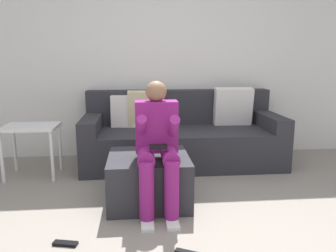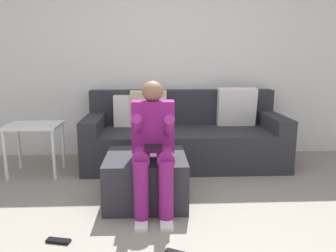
{
  "view_description": "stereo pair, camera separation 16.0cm",
  "coord_description": "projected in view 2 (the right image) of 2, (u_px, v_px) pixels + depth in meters",
  "views": [
    {
      "loc": [
        -0.37,
        -2.1,
        1.29
      ],
      "look_at": [
        -0.05,
        1.33,
        0.59
      ],
      "focal_mm": 36.02,
      "sensor_mm": 36.0,
      "label": 1
    },
    {
      "loc": [
        -0.22,
        -2.11,
        1.29
      ],
      "look_at": [
        -0.05,
        1.33,
        0.59
      ],
      "focal_mm": 36.02,
      "sensor_mm": 36.0,
      "label": 2
    }
  ],
  "objects": [
    {
      "name": "ground_plane",
      "position": [
        184.0,
        247.0,
        2.33
      ],
      "size": [
        8.1,
        8.1,
        0.0
      ],
      "primitive_type": "plane",
      "color": "gray"
    },
    {
      "name": "wall_back",
      "position": [
        168.0,
        55.0,
        4.41
      ],
      "size": [
        6.23,
        0.1,
        2.64
      ],
      "primitive_type": "cube",
      "color": "silver",
      "rests_on": "ground_plane"
    },
    {
      "name": "couch_sectional",
      "position": [
        184.0,
        136.0,
        4.17
      ],
      "size": [
        2.36,
        0.97,
        0.92
      ],
      "color": "#2D2D33",
      "rests_on": "ground_plane"
    },
    {
      "name": "ottoman",
      "position": [
        146.0,
        178.0,
        3.05
      ],
      "size": [
        0.71,
        0.7,
        0.43
      ],
      "primitive_type": "cube",
      "color": "#2D2D33",
      "rests_on": "ground_plane"
    },
    {
      "name": "person_seated",
      "position": [
        153.0,
        143.0,
        2.78
      ],
      "size": [
        0.36,
        0.58,
        1.1
      ],
      "color": "#8C1E72",
      "rests_on": "ground_plane"
    },
    {
      "name": "side_table",
      "position": [
        34.0,
        132.0,
        3.71
      ],
      "size": [
        0.57,
        0.45,
        0.57
      ],
      "color": "white",
      "rests_on": "ground_plane"
    },
    {
      "name": "remote_by_storage_bin",
      "position": [
        58.0,
        241.0,
        2.39
      ],
      "size": [
        0.18,
        0.09,
        0.02
      ],
      "primitive_type": "cube",
      "rotation": [
        0.0,
        0.0,
        -0.24
      ],
      "color": "black",
      "rests_on": "ground_plane"
    }
  ]
}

